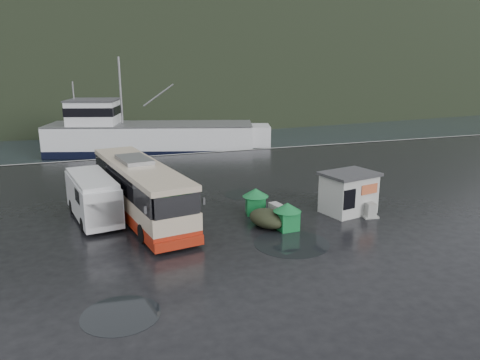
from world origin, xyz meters
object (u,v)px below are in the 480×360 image
object	(u,v)px
white_van	(95,219)
jersey_barrier_a	(366,214)
fishing_trawler	(151,141)
waste_bin_right	(287,229)
coach_bus	(142,217)
ticket_kiosk	(347,212)
dome_tent	(268,227)
jersey_barrier_b	(279,220)
waste_bin_left	(255,214)

from	to	relation	value
white_van	jersey_barrier_a	bearing A→B (deg)	-25.57
white_van	fishing_trawler	distance (m)	26.73
waste_bin_right	fishing_trawler	bearing A→B (deg)	95.37
waste_bin_right	jersey_barrier_a	bearing A→B (deg)	8.39
white_van	jersey_barrier_a	xyz separation A→B (m)	(15.60, -4.48, 0.00)
coach_bus	fishing_trawler	size ratio (longest dim) A/B	0.45
waste_bin_right	ticket_kiosk	bearing A→B (deg)	17.83
coach_bus	dome_tent	world-z (taller)	coach_bus
waste_bin_right	ticket_kiosk	size ratio (longest dim) A/B	0.48
white_van	waste_bin_right	xyz separation A→B (m)	(10.01, -5.31, 0.00)
dome_tent	white_van	bearing A→B (deg)	153.63
dome_tent	jersey_barrier_b	distance (m)	1.39
waste_bin_right	jersey_barrier_b	size ratio (longest dim) A/B	0.88
fishing_trawler	jersey_barrier_a	bearing A→B (deg)	-57.49
dome_tent	ticket_kiosk	distance (m)	5.63
waste_bin_left	waste_bin_right	size ratio (longest dim) A/B	1.03
jersey_barrier_a	jersey_barrier_b	bearing A→B (deg)	171.42
dome_tent	ticket_kiosk	bearing A→B (deg)	7.93
dome_tent	jersey_barrier_a	xyz separation A→B (m)	(6.41, 0.07, 0.00)
waste_bin_left	fishing_trawler	size ratio (longest dim) A/B	0.06
white_van	fishing_trawler	bearing A→B (deg)	65.09
waste_bin_left	jersey_barrier_a	bearing A→B (deg)	-20.05
jersey_barrier_b	jersey_barrier_a	bearing A→B (deg)	-8.58
waste_bin_right	fishing_trawler	size ratio (longest dim) A/B	0.06
white_van	waste_bin_left	xyz separation A→B (m)	(9.32, -2.19, 0.00)
white_van	waste_bin_right	distance (m)	11.33
white_van	jersey_barrier_b	bearing A→B (deg)	-29.25
jersey_barrier_b	waste_bin_left	bearing A→B (deg)	122.31
fishing_trawler	waste_bin_right	bearing A→B (deg)	-67.84
waste_bin_right	jersey_barrier_a	xyz separation A→B (m)	(5.59, 0.82, 0.00)
ticket_kiosk	white_van	bearing A→B (deg)	153.06
fishing_trawler	ticket_kiosk	bearing A→B (deg)	-58.65
jersey_barrier_a	coach_bus	bearing A→B (deg)	163.15
waste_bin_right	jersey_barrier_b	xyz separation A→B (m)	(0.25, 1.63, 0.00)
dome_tent	ticket_kiosk	world-z (taller)	ticket_kiosk
white_van	jersey_barrier_b	distance (m)	10.90
coach_bus	ticket_kiosk	bearing A→B (deg)	-24.86
waste_bin_left	waste_bin_right	bearing A→B (deg)	-77.59
dome_tent	fishing_trawler	size ratio (longest dim) A/B	0.09
coach_bus	waste_bin_right	xyz separation A→B (m)	(7.30, -4.73, 0.00)
waste_bin_left	coach_bus	bearing A→B (deg)	166.28
coach_bus	jersey_barrier_b	bearing A→B (deg)	-32.29
ticket_kiosk	fishing_trawler	size ratio (longest dim) A/B	0.12
ticket_kiosk	jersey_barrier_b	size ratio (longest dim) A/B	1.84
white_van	ticket_kiosk	world-z (taller)	white_van
waste_bin_left	ticket_kiosk	world-z (taller)	ticket_kiosk
waste_bin_right	jersey_barrier_a	world-z (taller)	waste_bin_right
coach_bus	waste_bin_right	bearing A→B (deg)	-42.92
waste_bin_right	dome_tent	world-z (taller)	waste_bin_right
dome_tent	fishing_trawler	distance (m)	30.40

